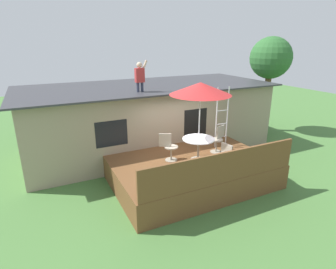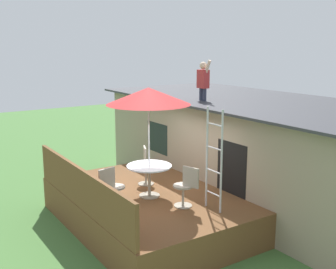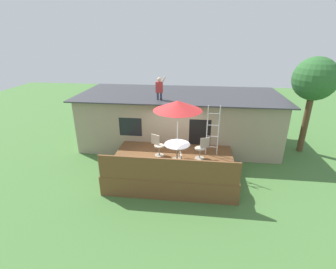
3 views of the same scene
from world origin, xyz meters
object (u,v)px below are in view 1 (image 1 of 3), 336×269
(step_ladder, at_px, (222,117))
(person_figure, at_px, (140,75))
(patio_table, at_px, (198,143))
(patio_chair_near, at_px, (223,157))
(patio_umbrella, at_px, (201,89))
(patio_chair_left, at_px, (169,147))
(backyard_tree, at_px, (271,59))
(patio_chair_right, at_px, (218,139))

(step_ladder, relative_size, person_figure, 1.98)
(patio_table, distance_m, patio_chair_near, 1.07)
(step_ladder, xyz_separation_m, person_figure, (-2.49, 1.63, 1.47))
(patio_umbrella, distance_m, patio_chair_left, 2.12)
(patio_chair_left, xyz_separation_m, backyard_tree, (7.03, 2.95, 2.40))
(person_figure, height_order, backyard_tree, backyard_tree)
(person_figure, distance_m, patio_chair_right, 3.59)
(patio_chair_right, height_order, patio_chair_near, same)
(patio_table, distance_m, backyard_tree, 7.38)
(patio_table, bearing_deg, step_ladder, 27.13)
(step_ladder, relative_size, backyard_tree, 0.46)
(patio_table, relative_size, backyard_tree, 0.22)
(patio_table, height_order, person_figure, person_figure)
(patio_chair_near, bearing_deg, person_figure, 9.51)
(backyard_tree, bearing_deg, step_ladder, -151.06)
(patio_table, bearing_deg, person_figure, 114.12)
(backyard_tree, bearing_deg, person_figure, -172.19)
(patio_table, relative_size, patio_umbrella, 0.41)
(patio_umbrella, height_order, step_ladder, patio_umbrella)
(patio_chair_left, distance_m, patio_chair_near, 1.79)
(patio_table, xyz_separation_m, backyard_tree, (6.17, 3.35, 2.27))
(patio_chair_left, relative_size, patio_chair_right, 1.00)
(patio_chair_right, xyz_separation_m, backyard_tree, (5.17, 3.03, 2.40))
(person_figure, relative_size, patio_chair_left, 1.21)
(patio_chair_left, xyz_separation_m, patio_chair_near, (1.06, -1.45, 0.00))
(patio_chair_near, bearing_deg, backyard_tree, -64.34)
(patio_table, xyz_separation_m, person_figure, (-1.06, 2.36, 1.99))
(step_ladder, xyz_separation_m, patio_chair_near, (-1.23, -1.78, -0.64))
(patio_chair_left, xyz_separation_m, patio_chair_right, (1.86, -0.08, 0.00))
(patio_umbrella, xyz_separation_m, step_ladder, (1.43, 0.73, -1.25))
(patio_umbrella, height_order, patio_chair_right, patio_umbrella)
(step_ladder, distance_m, patio_chair_right, 0.88)
(step_ladder, distance_m, patio_chair_left, 2.40)
(patio_chair_left, distance_m, patio_chair_right, 1.86)
(patio_chair_near, bearing_deg, step_ladder, -45.44)
(person_figure, relative_size, patio_chair_near, 1.21)
(patio_umbrella, height_order, patio_chair_left, patio_umbrella)
(step_ladder, xyz_separation_m, backyard_tree, (4.74, 2.62, 1.75))
(patio_chair_left, bearing_deg, patio_chair_near, -28.83)
(backyard_tree, bearing_deg, patio_chair_near, -143.62)
(patio_chair_right, height_order, backyard_tree, backyard_tree)
(patio_chair_right, xyz_separation_m, patio_chair_near, (-0.80, -1.37, 0.00))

